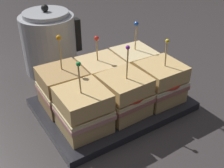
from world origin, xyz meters
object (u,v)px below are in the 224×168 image
object	(u,v)px
sandwich_front_left	(83,110)
kettle_steel	(49,42)
sandwich_front_right	(160,82)
sandwich_back_left	(63,88)
serving_platter	(112,104)
sandwich_back_center	(100,76)
sandwich_back_right	(133,66)
sandwich_front_center	(124,95)

from	to	relation	value
sandwich_front_left	kettle_steel	world-z (taller)	kettle_steel
sandwich_front_right	sandwich_back_left	size ratio (longest dim) A/B	0.91
serving_platter	sandwich_front_left	world-z (taller)	sandwich_front_left
sandwich_back_left	sandwich_front_left	bearing A→B (deg)	-89.75
sandwich_back_center	sandwich_front_left	bearing A→B (deg)	-134.95
sandwich_back_center	sandwich_back_right	distance (m)	0.10
sandwich_front_right	sandwich_back_left	bearing A→B (deg)	153.27
sandwich_back_right	kettle_steel	xyz separation A→B (m)	(-0.15, 0.21, 0.02)
serving_platter	kettle_steel	world-z (taller)	kettle_steel
sandwich_front_left	sandwich_front_center	distance (m)	0.10
sandwich_front_center	sandwich_front_right	size ratio (longest dim) A/B	1.07
sandwich_front_right	sandwich_back_center	world-z (taller)	sandwich_front_right
sandwich_front_left	sandwich_back_center	world-z (taller)	sandwich_front_left
sandwich_front_center	sandwich_back_left	distance (m)	0.14
sandwich_back_left	kettle_steel	distance (m)	0.22
sandwich_front_right	sandwich_front_center	bearing A→B (deg)	178.55
serving_platter	sandwich_front_center	size ratio (longest dim) A/B	2.05
sandwich_front_left	sandwich_back_left	world-z (taller)	sandwich_back_left
sandwich_back_right	sandwich_front_right	bearing A→B (deg)	-88.97
sandwich_front_center	sandwich_back_right	distance (m)	0.14
serving_platter	sandwich_front_right	bearing A→B (deg)	-27.14
sandwich_back_center	kettle_steel	size ratio (longest dim) A/B	0.76
sandwich_back_center	kettle_steel	world-z (taller)	kettle_steel
sandwich_back_right	sandwich_back_center	bearing A→B (deg)	179.58
sandwich_front_center	sandwich_back_center	world-z (taller)	sandwich_front_center
serving_platter	sandwich_back_left	size ratio (longest dim) A/B	1.98
sandwich_front_right	sandwich_back_right	distance (m)	0.10
sandwich_front_center	sandwich_front_left	bearing A→B (deg)	179.79
sandwich_front_left	sandwich_front_center	world-z (taller)	sandwich_front_center
serving_platter	kettle_steel	bearing A→B (deg)	99.88
serving_platter	kettle_steel	distance (m)	0.28
sandwich_back_left	sandwich_back_right	bearing A→B (deg)	0.04
serving_platter	sandwich_front_left	distance (m)	0.13
sandwich_back_left	kettle_steel	size ratio (longest dim) A/B	0.88
sandwich_front_center	kettle_steel	distance (m)	0.32
serving_platter	sandwich_front_right	distance (m)	0.13
serving_platter	sandwich_back_right	world-z (taller)	sandwich_back_right
sandwich_front_left	kettle_steel	distance (m)	0.32
sandwich_front_center	sandwich_back_right	xyz separation A→B (m)	(0.10, 0.10, -0.00)
sandwich_back_left	kettle_steel	bearing A→B (deg)	74.85
sandwich_front_center	kettle_steel	world-z (taller)	kettle_steel
sandwich_front_center	sandwich_back_left	size ratio (longest dim) A/B	0.97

